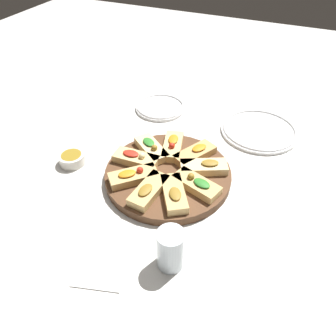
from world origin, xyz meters
name	(u,v)px	position (x,y,z in m)	size (l,w,h in m)	color
ground_plane	(168,178)	(0.00, 0.00, 0.00)	(3.00, 3.00, 0.00)	silver
serving_board	(168,174)	(0.00, 0.00, 0.01)	(0.35, 0.35, 0.03)	#51331E
focaccia_slice_0	(197,184)	(0.09, -0.03, 0.04)	(0.14, 0.09, 0.04)	tan
focaccia_slice_1	(204,167)	(0.09, 0.04, 0.04)	(0.14, 0.10, 0.03)	#E5C689
focaccia_slice_2	(195,154)	(0.05, 0.09, 0.04)	(0.11, 0.14, 0.03)	tan
focaccia_slice_3	(173,146)	(-0.03, 0.10, 0.04)	(0.09, 0.14, 0.04)	#DBB775
focaccia_slice_4	(151,148)	(-0.08, 0.06, 0.04)	(0.14, 0.12, 0.04)	#E5C689
focaccia_slice_5	(135,159)	(-0.10, 0.00, 0.04)	(0.13, 0.06, 0.04)	#DBB775
focaccia_slice_6	(133,176)	(-0.07, -0.07, 0.04)	(0.13, 0.13, 0.04)	tan
focaccia_slice_7	(149,190)	(-0.01, -0.10, 0.04)	(0.07, 0.13, 0.03)	tan
focaccia_slice_8	(174,193)	(0.05, -0.08, 0.04)	(0.11, 0.14, 0.03)	tan
plate_left	(161,107)	(-0.17, 0.33, 0.01)	(0.18, 0.18, 0.02)	white
plate_right	(259,130)	(0.19, 0.33, 0.01)	(0.25, 0.25, 0.02)	white
water_glass	(171,249)	(0.12, -0.25, 0.05)	(0.06, 0.06, 0.10)	silver
napkin_stack	(100,270)	(-0.02, -0.33, 0.00)	(0.11, 0.09, 0.01)	white
dipping_bowl	(72,159)	(-0.29, -0.05, 0.02)	(0.08, 0.08, 0.03)	silver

